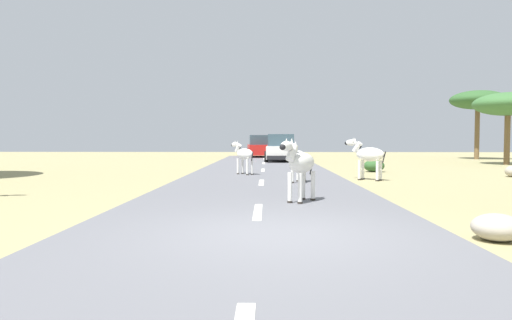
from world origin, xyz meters
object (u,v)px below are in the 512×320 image
at_px(zebra_4, 368,155).
at_px(tree_1, 478,101).
at_px(zebra_2, 300,164).
at_px(car_1, 260,147).
at_px(tree_3, 508,105).
at_px(rock_1, 497,227).
at_px(bush_2, 374,166).
at_px(car_0, 281,149).
at_px(zebra_0, 298,158).
at_px(zebra_1, 244,154).

distance_m(zebra_4, tree_1, 21.21).
xyz_separation_m(zebra_2, zebra_4, (2.87, 6.10, -0.00)).
distance_m(car_1, tree_3, 17.70).
relative_size(zebra_2, tree_1, 0.29).
bearing_deg(rock_1, bush_2, 83.92).
relative_size(car_0, bush_2, 4.77).
height_order(zebra_4, tree_3, tree_3).
distance_m(car_0, car_1, 7.10).
height_order(zebra_0, tree_1, tree_1).
relative_size(tree_1, tree_3, 1.21).
xyz_separation_m(zebra_0, car_0, (-0.11, 14.61, -0.01)).
bearing_deg(car_0, rock_1, 97.88).
xyz_separation_m(zebra_0, tree_3, (12.73, 11.49, 2.58)).
bearing_deg(rock_1, car_0, 96.05).
relative_size(zebra_0, zebra_4, 0.91).
height_order(zebra_1, tree_3, tree_3).
distance_m(zebra_1, zebra_4, 4.96).
relative_size(zebra_1, zebra_2, 0.94).
distance_m(zebra_2, bush_2, 11.08).
xyz_separation_m(car_1, rock_1, (3.92, -29.84, -0.65)).
relative_size(zebra_1, bush_2, 1.47).
distance_m(zebra_0, rock_1, 8.63).
height_order(tree_1, rock_1, tree_1).
bearing_deg(rock_1, zebra_2, 125.36).
distance_m(tree_1, tree_3, 7.52).
bearing_deg(tree_1, car_0, -163.89).
height_order(car_1, bush_2, car_1).
relative_size(zebra_0, rock_1, 1.93).
relative_size(zebra_4, tree_1, 0.30).
xyz_separation_m(zebra_1, car_1, (0.36, 18.12, -0.01)).
bearing_deg(zebra_4, tree_3, -6.69).
xyz_separation_m(tree_1, bush_2, (-10.55, -13.14, -4.00)).
height_order(zebra_2, tree_1, tree_1).
bearing_deg(zebra_1, bush_2, -19.53).
bearing_deg(bush_2, car_1, 108.76).
height_order(zebra_0, zebra_2, zebra_2).
distance_m(zebra_0, zebra_2, 4.65).
bearing_deg(zebra_0, car_1, -65.49).
height_order(zebra_2, car_0, car_0).
xyz_separation_m(car_0, bush_2, (3.91, -8.96, -0.57)).
bearing_deg(tree_3, zebra_2, -128.88).
bearing_deg(zebra_1, zebra_2, -118.82).
bearing_deg(bush_2, tree_1, 51.25).
relative_size(tree_3, bush_2, 4.49).
height_order(zebra_1, bush_2, zebra_1).
relative_size(car_0, car_1, 0.98).
bearing_deg(zebra_1, rock_1, -110.57).
height_order(zebra_2, zebra_4, zebra_4).
xyz_separation_m(tree_3, bush_2, (-8.93, -5.85, -3.17)).
distance_m(zebra_1, tree_1, 22.66).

